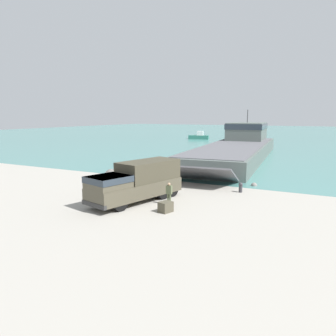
{
  "coord_description": "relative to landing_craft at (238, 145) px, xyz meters",
  "views": [
    {
      "loc": [
        14.17,
        -25.58,
        6.78
      ],
      "look_at": [
        0.47,
        1.19,
        1.86
      ],
      "focal_mm": 35.0,
      "sensor_mm": 36.0,
      "label": 1
    }
  ],
  "objects": [
    {
      "name": "cargo_crate",
      "position": [
        3.79,
        -32.94,
        -1.48
      ],
      "size": [
        0.97,
        1.07,
        0.74
      ],
      "primitive_type": "cube",
      "rotation": [
        0.0,
        0.0,
        -0.31
      ],
      "color": "#4C4738",
      "rests_on": "ground_plane"
    },
    {
      "name": "shoreline_rock_b",
      "position": [
        -7.09,
        -21.99,
        -1.85
      ],
      "size": [
        1.02,
        1.02,
        1.02
      ],
      "primitive_type": "sphere",
      "color": "gray",
      "rests_on": "ground_plane"
    },
    {
      "name": "moored_boat_a",
      "position": [
        -19.96,
        32.85,
        -1.12
      ],
      "size": [
        5.91,
        3.58,
        2.21
      ],
      "rotation": [
        0.0,
        0.0,
        1.81
      ],
      "color": "#2D7060",
      "rests_on": "ground_plane"
    },
    {
      "name": "shoreline_rock_c",
      "position": [
        -8.52,
        -23.29,
        -1.85
      ],
      "size": [
        1.02,
        1.02,
        1.02
      ],
      "primitive_type": "sphere",
      "color": "gray",
      "rests_on": "ground_plane"
    },
    {
      "name": "mooring_bollard",
      "position": [
        6.94,
        -24.69,
        -1.37
      ],
      "size": [
        0.36,
        0.36,
        0.9
      ],
      "color": "#333338",
      "rests_on": "ground_plane"
    },
    {
      "name": "water_surface",
      "position": [
        -0.11,
        67.23,
        -1.85
      ],
      "size": [
        240.0,
        180.0,
        0.01
      ],
      "primitive_type": "cube",
      "color": "#477F7A",
      "rests_on": "ground_plane"
    },
    {
      "name": "military_truck",
      "position": [
        0.44,
        -31.39,
        -0.25
      ],
      "size": [
        4.53,
        8.57,
        3.11
      ],
      "rotation": [
        0.0,
        0.0,
        -1.82
      ],
      "color": "#4C4738",
      "rests_on": "ground_plane"
    },
    {
      "name": "ground_plane",
      "position": [
        -0.11,
        -27.07,
        -1.85
      ],
      "size": [
        240.0,
        240.0,
        0.0
      ],
      "primitive_type": "plane",
      "color": "#9E998E"
    },
    {
      "name": "shoreline_rock_a",
      "position": [
        -8.3,
        -23.15,
        -1.85
      ],
      "size": [
        1.38,
        1.38,
        1.38
      ],
      "primitive_type": "sphere",
      "color": "#66605B",
      "rests_on": "ground_plane"
    },
    {
      "name": "soldier_on_ramp",
      "position": [
        3.1,
        -31.07,
        -0.88
      ],
      "size": [
        0.44,
        0.24,
        1.69
      ],
      "rotation": [
        0.0,
        0.0,
        1.58
      ],
      "color": "#566042",
      "rests_on": "ground_plane"
    },
    {
      "name": "shoreline_rock_d",
      "position": [
        7.4,
        -21.39,
        -1.85
      ],
      "size": [
        0.6,
        0.6,
        0.6
      ],
      "primitive_type": "sphere",
      "color": "gray",
      "rests_on": "ground_plane"
    },
    {
      "name": "landing_craft",
      "position": [
        0.0,
        0.0,
        0.0
      ],
      "size": [
        12.24,
        40.87,
        7.68
      ],
      "rotation": [
        0.0,
        0.0,
        0.09
      ],
      "color": "#56605B",
      "rests_on": "ground_plane"
    }
  ]
}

